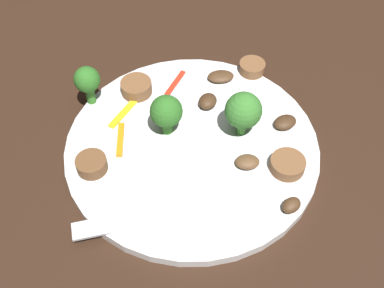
{
  "coord_description": "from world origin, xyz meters",
  "views": [
    {
      "loc": [
        0.1,
        0.3,
        0.41
      ],
      "look_at": [
        0.0,
        0.0,
        0.01
      ],
      "focal_mm": 45.11,
      "sensor_mm": 36.0,
      "label": 1
    }
  ],
  "objects": [
    {
      "name": "mushroom_0",
      "position": [
        -0.06,
        -0.08,
        0.02
      ],
      "size": [
        0.03,
        0.03,
        0.01
      ],
      "primitive_type": "ellipsoid",
      "rotation": [
        0.0,
        0.0,
        2.95
      ],
      "color": "#4C331E",
      "rests_on": "plate"
    },
    {
      "name": "broccoli_floret_0",
      "position": [
        0.02,
        -0.02,
        0.04
      ],
      "size": [
        0.03,
        0.03,
        0.05
      ],
      "color": "#347525",
      "rests_on": "plate"
    },
    {
      "name": "pepper_strip_2",
      "position": [
        0.07,
        -0.03,
        0.01
      ],
      "size": [
        0.02,
        0.04,
        0.0
      ],
      "primitive_type": "cube",
      "rotation": [
        0.0,
        0.0,
        4.44
      ],
      "color": "orange",
      "rests_on": "plate"
    },
    {
      "name": "broccoli_floret_1",
      "position": [
        -0.05,
        -0.0,
        0.04
      ],
      "size": [
        0.04,
        0.04,
        0.05
      ],
      "color": "#408630",
      "rests_on": "plate"
    },
    {
      "name": "mushroom_1",
      "position": [
        -0.1,
        0.01,
        0.02
      ],
      "size": [
        0.03,
        0.02,
        0.01
      ],
      "primitive_type": "ellipsoid",
      "rotation": [
        0.0,
        0.0,
        0.16
      ],
      "color": "#422B19",
      "rests_on": "plate"
    },
    {
      "name": "mushroom_4",
      "position": [
        -0.05,
        0.04,
        0.02
      ],
      "size": [
        0.03,
        0.02,
        0.01
      ],
      "primitive_type": "ellipsoid",
      "rotation": [
        0.0,
        0.0,
        2.89
      ],
      "color": "brown",
      "rests_on": "plate"
    },
    {
      "name": "mushroom_2",
      "position": [
        -0.03,
        -0.05,
        0.02
      ],
      "size": [
        0.03,
        0.03,
        0.01
      ],
      "primitive_type": "ellipsoid",
      "rotation": [
        0.0,
        0.0,
        3.96
      ],
      "color": "#422B19",
      "rests_on": "plate"
    },
    {
      "name": "ground_plane",
      "position": [
        0.0,
        0.0,
        0.0
      ],
      "size": [
        1.4,
        1.4,
        0.0
      ],
      "primitive_type": "plane",
      "color": "black"
    },
    {
      "name": "pepper_strip_1",
      "position": [
        0.06,
        -0.06,
        0.01
      ],
      "size": [
        0.04,
        0.04,
        0.0
      ],
      "primitive_type": "cube",
      "rotation": [
        0.0,
        0.0,
        3.88
      ],
      "color": "yellow",
      "rests_on": "plate"
    },
    {
      "name": "broccoli_floret_2",
      "position": [
        0.09,
        -0.09,
        0.04
      ],
      "size": [
        0.03,
        0.03,
        0.05
      ],
      "color": "#347525",
      "rests_on": "plate"
    },
    {
      "name": "mushroom_3",
      "position": [
        -0.07,
        0.1,
        0.02
      ],
      "size": [
        0.02,
        0.02,
        0.01
      ],
      "primitive_type": "ellipsoid",
      "rotation": [
        0.0,
        0.0,
        0.4
      ],
      "color": "#4C331E",
      "rests_on": "plate"
    },
    {
      "name": "pepper_strip_0",
      "position": [
        -0.01,
        -0.09,
        0.01
      ],
      "size": [
        0.03,
        0.04,
        0.0
      ],
      "primitive_type": "cube",
      "rotation": [
        0.0,
        0.0,
        3.96
      ],
      "color": "red",
      "rests_on": "plate"
    },
    {
      "name": "sausage_slice_0",
      "position": [
        -0.08,
        0.06,
        0.02
      ],
      "size": [
        0.05,
        0.05,
        0.01
      ],
      "primitive_type": "cylinder",
      "rotation": [
        0.0,
        0.0,
        0.84
      ],
      "color": "brown",
      "rests_on": "plate"
    },
    {
      "name": "plate",
      "position": [
        0.0,
        0.0,
        0.01
      ],
      "size": [
        0.27,
        0.27,
        0.01
      ],
      "primitive_type": "cylinder",
      "color": "white",
      "rests_on": "ground_plane"
    },
    {
      "name": "sausage_slice_1",
      "position": [
        0.04,
        -0.09,
        0.02
      ],
      "size": [
        0.04,
        0.04,
        0.01
      ],
      "primitive_type": "cylinder",
      "rotation": [
        0.0,
        0.0,
        0.18
      ],
      "color": "brown",
      "rests_on": "plate"
    },
    {
      "name": "fork",
      "position": [
        0.06,
        0.07,
        0.01
      ],
      "size": [
        0.18,
        0.03,
        0.0
      ],
      "rotation": [
        0.0,
        0.0,
        -0.08
      ],
      "color": "silver",
      "rests_on": "plate"
    },
    {
      "name": "sausage_slice_2",
      "position": [
        0.11,
        0.0,
        0.02
      ],
      "size": [
        0.04,
        0.04,
        0.01
      ],
      "primitive_type": "cylinder",
      "rotation": [
        0.0,
        0.0,
        0.41
      ],
      "color": "brown",
      "rests_on": "plate"
    },
    {
      "name": "sausage_slice_3",
      "position": [
        -0.1,
        -0.09,
        0.02
      ],
      "size": [
        0.04,
        0.04,
        0.01
      ],
      "primitive_type": "cylinder",
      "rotation": [
        0.0,
        0.0,
        1.06
      ],
      "color": "brown",
      "rests_on": "plate"
    }
  ]
}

